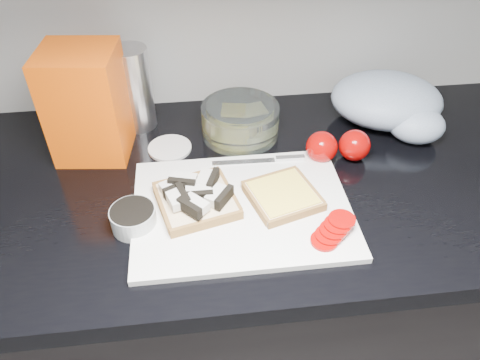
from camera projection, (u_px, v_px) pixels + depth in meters
name	position (u px, v px, depth m)	size (l,w,h in m)	color
base_cabinet	(250.00, 307.00, 1.26)	(3.50, 0.60, 0.86)	black
countertop	(253.00, 182.00, 0.97)	(3.50, 0.64, 0.04)	black
cutting_board	(242.00, 208.00, 0.87)	(0.40, 0.30, 0.01)	white
bread_left	(196.00, 198.00, 0.86)	(0.17, 0.17, 0.04)	beige
bread_right	(283.00, 196.00, 0.88)	(0.16, 0.16, 0.02)	beige
tomato_slices	(333.00, 230.00, 0.81)	(0.10, 0.09, 0.02)	#990503
knife	(271.00, 160.00, 0.97)	(0.19, 0.02, 0.01)	silver
seed_tub	(133.00, 217.00, 0.83)	(0.08, 0.08, 0.04)	#ADB2B2
tub_lid	(170.00, 148.00, 1.02)	(0.09, 0.09, 0.01)	silver
glass_bowl	(240.00, 121.00, 1.04)	(0.17, 0.17, 0.07)	silver
bread_bag	(87.00, 104.00, 0.94)	(0.15, 0.14, 0.23)	#FF4504
steel_canister	(134.00, 89.00, 1.03)	(0.08, 0.08, 0.19)	silver
grocery_bag	(390.00, 103.00, 1.06)	(0.29, 0.27, 0.11)	#AFC0D7
whole_tomatoes	(338.00, 146.00, 0.97)	(0.14, 0.07, 0.07)	#990503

